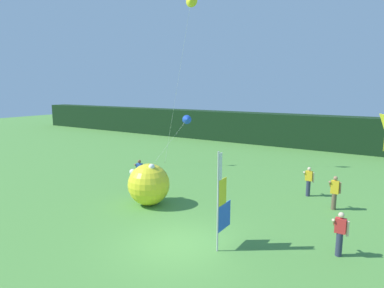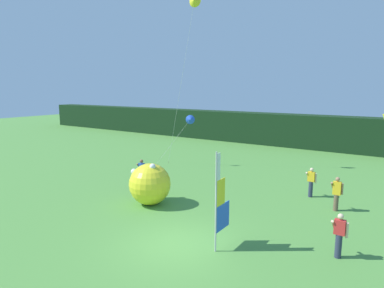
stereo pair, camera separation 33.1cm
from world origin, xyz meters
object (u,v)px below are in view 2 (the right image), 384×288
person_near_banner (337,193)px  kite_yellow_delta_0 (194,1)px  person_mid_field (339,234)px  kite_blue_delta_1 (190,120)px  inflatable_balloon (150,184)px  person_far_right (311,181)px  person_far_left (142,173)px  banner_flag (220,202)px

person_near_banner → kite_yellow_delta_0: size_ratio=0.14×
person_mid_field → kite_blue_delta_1: bearing=144.8°
inflatable_balloon → kite_blue_delta_1: size_ratio=0.56×
person_far_right → inflatable_balloon: (-6.40, -5.69, 0.19)m
person_far_left → inflatable_balloon: (2.28, -1.88, 0.15)m
person_far_right → inflatable_balloon: 8.57m
person_mid_field → kite_blue_delta_1: kite_blue_delta_1 is taller
banner_flag → inflatable_balloon: size_ratio=1.68×
person_far_right → inflatable_balloon: inflatable_balloon is taller
person_near_banner → person_far_right: size_ratio=1.03×
inflatable_balloon → person_far_left: bearing=140.5°
person_far_right → person_near_banner: bearing=-42.3°
person_near_banner → person_far_left: person_far_left is taller
person_far_left → kite_yellow_delta_0: kite_yellow_delta_0 is taller
banner_flag → person_mid_field: bearing=24.4°
kite_blue_delta_1 → kite_yellow_delta_0: bearing=-37.5°
banner_flag → person_far_right: banner_flag is taller
banner_flag → person_far_right: 7.93m
person_far_right → kite_yellow_delta_0: (-8.72, 1.77, 10.68)m
person_near_banner → kite_blue_delta_1: (-10.96, 3.71, 2.62)m
banner_flag → kite_blue_delta_1: bearing=129.1°
person_near_banner → kite_blue_delta_1: size_ratio=0.43×
banner_flag → inflatable_balloon: banner_flag is taller
person_near_banner → person_mid_field: person_near_banner is taller
kite_yellow_delta_0 → person_mid_field: bearing=-35.0°
inflatable_balloon → banner_flag: bearing=-22.0°
inflatable_balloon → kite_yellow_delta_0: (-2.31, 7.45, 10.49)m
person_mid_field → person_far_left: person_far_left is taller
person_far_left → person_mid_field: bearing=-11.5°
banner_flag → person_far_right: (1.23, 7.78, -0.89)m
person_mid_field → inflatable_balloon: 8.92m
banner_flag → kite_yellow_delta_0: (-7.49, 9.55, 9.79)m
inflatable_balloon → person_mid_field: bearing=-2.6°
banner_flag → person_mid_field: banner_flag is taller
person_far_left → inflatable_balloon: bearing=-39.5°
person_far_left → kite_yellow_delta_0: (-0.03, 5.57, 10.64)m
person_mid_field → kite_yellow_delta_0: bearing=145.0°
person_mid_field → person_far_left: size_ratio=0.95×
kite_yellow_delta_0 → inflatable_balloon: bearing=-72.8°
banner_flag → person_mid_field: 4.19m
banner_flag → person_far_right: size_ratio=2.27×
banner_flag → person_near_banner: 7.01m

